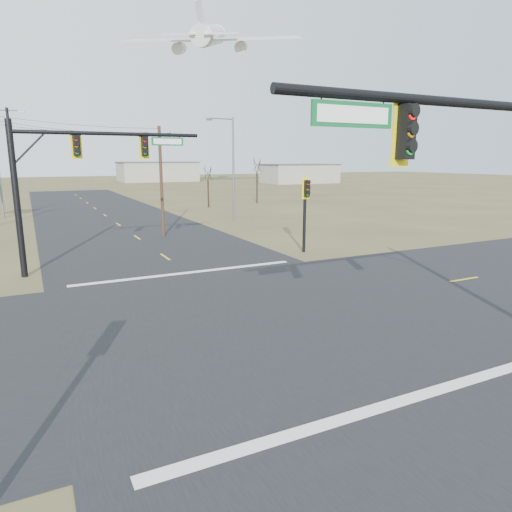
{
  "coord_description": "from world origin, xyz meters",
  "views": [
    {
      "loc": [
        -7.24,
        -15.16,
        5.93
      ],
      "look_at": [
        0.8,
        1.0,
        2.1
      ],
      "focal_mm": 32.0,
      "sensor_mm": 36.0,
      "label": 1
    }
  ],
  "objects_px": {
    "streetlight_c": "(0,157)",
    "bare_tree_c": "(208,173)",
    "pedestal_signal_ne": "(306,199)",
    "streetlight_a": "(231,164)",
    "mast_arm_far": "(74,165)",
    "bare_tree_d": "(257,165)",
    "utility_pole_near": "(161,180)"
  },
  "relations": [
    {
      "from": "streetlight_a",
      "to": "bare_tree_d",
      "type": "distance_m",
      "value": 19.5
    },
    {
      "from": "mast_arm_far",
      "to": "bare_tree_d",
      "type": "bearing_deg",
      "value": 38.7
    },
    {
      "from": "pedestal_signal_ne",
      "to": "utility_pole_near",
      "type": "xyz_separation_m",
      "value": [
        -6.55,
        10.31,
        0.93
      ]
    },
    {
      "from": "mast_arm_far",
      "to": "utility_pole_near",
      "type": "distance_m",
      "value": 11.65
    },
    {
      "from": "bare_tree_c",
      "to": "streetlight_a",
      "type": "bearing_deg",
      "value": -101.42
    },
    {
      "from": "pedestal_signal_ne",
      "to": "utility_pole_near",
      "type": "height_order",
      "value": "utility_pole_near"
    },
    {
      "from": "pedestal_signal_ne",
      "to": "streetlight_c",
      "type": "distance_m",
      "value": 34.68
    },
    {
      "from": "bare_tree_d",
      "to": "streetlight_a",
      "type": "bearing_deg",
      "value": -123.74
    },
    {
      "from": "streetlight_c",
      "to": "bare_tree_d",
      "type": "xyz_separation_m",
      "value": [
        30.49,
        2.34,
        -0.94
      ]
    },
    {
      "from": "bare_tree_d",
      "to": "streetlight_c",
      "type": "bearing_deg",
      "value": -175.61
    },
    {
      "from": "streetlight_c",
      "to": "bare_tree_c",
      "type": "height_order",
      "value": "streetlight_c"
    },
    {
      "from": "pedestal_signal_ne",
      "to": "streetlight_a",
      "type": "relative_size",
      "value": 0.49
    },
    {
      "from": "mast_arm_far",
      "to": "pedestal_signal_ne",
      "type": "bearing_deg",
      "value": -15.63
    },
    {
      "from": "utility_pole_near",
      "to": "bare_tree_c",
      "type": "height_order",
      "value": "utility_pole_near"
    },
    {
      "from": "pedestal_signal_ne",
      "to": "streetlight_a",
      "type": "distance_m",
      "value": 15.84
    },
    {
      "from": "streetlight_c",
      "to": "bare_tree_d",
      "type": "height_order",
      "value": "streetlight_c"
    },
    {
      "from": "pedestal_signal_ne",
      "to": "streetlight_a",
      "type": "height_order",
      "value": "streetlight_a"
    },
    {
      "from": "mast_arm_far",
      "to": "streetlight_a",
      "type": "relative_size",
      "value": 0.99
    },
    {
      "from": "mast_arm_far",
      "to": "pedestal_signal_ne",
      "type": "xyz_separation_m",
      "value": [
        13.54,
        -1.07,
        -2.16
      ]
    },
    {
      "from": "pedestal_signal_ne",
      "to": "utility_pole_near",
      "type": "relative_size",
      "value": 0.58
    },
    {
      "from": "mast_arm_far",
      "to": "streetlight_a",
      "type": "bearing_deg",
      "value": 32.72
    },
    {
      "from": "mast_arm_far",
      "to": "bare_tree_d",
      "type": "relative_size",
      "value": 1.49
    },
    {
      "from": "mast_arm_far",
      "to": "bare_tree_c",
      "type": "distance_m",
      "value": 33.57
    },
    {
      "from": "utility_pole_near",
      "to": "streetlight_a",
      "type": "xyz_separation_m",
      "value": [
        8.17,
        5.32,
        1.09
      ]
    },
    {
      "from": "streetlight_a",
      "to": "pedestal_signal_ne",
      "type": "bearing_deg",
      "value": -109.69
    },
    {
      "from": "pedestal_signal_ne",
      "to": "streetlight_a",
      "type": "bearing_deg",
      "value": 84.91
    },
    {
      "from": "streetlight_a",
      "to": "bare_tree_c",
      "type": "xyz_separation_m",
      "value": [
        2.79,
        13.79,
        -1.16
      ]
    },
    {
      "from": "utility_pole_near",
      "to": "bare_tree_c",
      "type": "bearing_deg",
      "value": 60.17
    },
    {
      "from": "utility_pole_near",
      "to": "bare_tree_d",
      "type": "height_order",
      "value": "utility_pole_near"
    },
    {
      "from": "bare_tree_d",
      "to": "pedestal_signal_ne",
      "type": "bearing_deg",
      "value": -111.35
    },
    {
      "from": "streetlight_a",
      "to": "streetlight_c",
      "type": "height_order",
      "value": "streetlight_c"
    },
    {
      "from": "pedestal_signal_ne",
      "to": "streetlight_c",
      "type": "relative_size",
      "value": 0.44
    }
  ]
}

